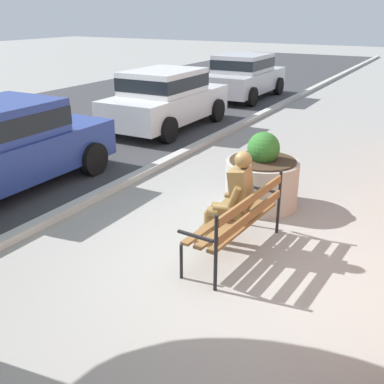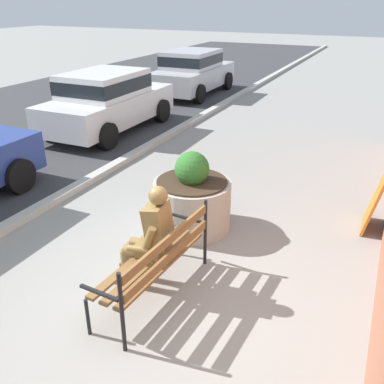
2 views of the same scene
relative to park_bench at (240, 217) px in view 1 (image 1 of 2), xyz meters
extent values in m
plane|color=gray|center=(-0.27, 0.00, -0.54)|extent=(80.00, 80.00, 0.00)
cube|color=#B2AFA8|center=(-0.27, 2.90, -0.48)|extent=(60.00, 0.20, 0.12)
cube|color=brown|center=(0.00, -0.07, -0.09)|extent=(1.70, 0.22, 0.04)
cube|color=brown|center=(0.01, 0.11, -0.09)|extent=(1.70, 0.22, 0.04)
cube|color=brown|center=(0.02, 0.29, -0.09)|extent=(1.70, 0.22, 0.04)
cube|color=brown|center=(-0.01, -0.16, 0.08)|extent=(1.70, 0.14, 0.11)
cube|color=brown|center=(-0.01, -0.16, 0.30)|extent=(1.70, 0.14, 0.11)
cylinder|color=black|center=(-0.86, 0.36, -0.32)|extent=(0.04, 0.04, 0.45)
cylinder|color=black|center=(-0.89, -0.10, -0.07)|extent=(0.04, 0.04, 0.95)
cube|color=black|center=(-0.87, 0.17, 0.08)|extent=(0.07, 0.48, 0.03)
cylinder|color=black|center=(0.90, 0.25, -0.32)|extent=(0.04, 0.04, 0.45)
cylinder|color=black|center=(0.87, -0.22, -0.07)|extent=(0.04, 0.04, 0.95)
cube|color=black|center=(0.89, 0.05, 0.08)|extent=(0.07, 0.48, 0.03)
cube|color=olive|center=(0.15, 0.17, 0.02)|extent=(0.37, 0.35, 0.16)
cube|color=olive|center=(0.16, 0.07, 0.34)|extent=(0.39, 0.33, 0.55)
sphere|color=olive|center=(0.17, 0.06, 0.72)|extent=(0.22, 0.22, 0.22)
cylinder|color=olive|center=(-0.06, 0.07, 0.29)|extent=(0.11, 0.19, 0.29)
cylinder|color=olive|center=(-0.08, 0.20, 0.12)|extent=(0.11, 0.27, 0.10)
cylinder|color=olive|center=(0.38, 0.11, 0.29)|extent=(0.11, 0.19, 0.29)
cylinder|color=olive|center=(0.38, 0.25, 0.12)|extent=(0.11, 0.27, 0.10)
cylinder|color=olive|center=(0.05, 0.30, -0.02)|extent=(0.17, 0.38, 0.14)
cylinder|color=olive|center=(0.03, 0.48, -0.29)|extent=(0.11, 0.11, 0.50)
cube|color=olive|center=(0.02, 0.54, -0.51)|extent=(0.14, 0.25, 0.07)
cylinder|color=olive|center=(0.23, 0.32, -0.02)|extent=(0.17, 0.38, 0.14)
cylinder|color=olive|center=(0.21, 0.50, -0.29)|extent=(0.11, 0.11, 0.50)
cube|color=olive|center=(0.20, 0.56, -0.51)|extent=(0.14, 0.25, 0.07)
cube|color=olive|center=(0.33, 0.61, -0.46)|extent=(0.30, 0.21, 0.16)
cylinder|color=#A8A399|center=(1.70, 0.37, -0.16)|extent=(1.18, 1.18, 0.76)
cylinder|color=#38281C|center=(1.70, 0.37, 0.23)|extent=(1.06, 1.06, 0.03)
sphere|color=#2D6B28|center=(1.70, 0.37, 0.43)|extent=(0.52, 0.52, 0.52)
cube|color=navy|center=(0.18, 4.61, 0.07)|extent=(4.11, 1.74, 0.70)
cylinder|color=black|center=(1.51, 5.48, -0.22)|extent=(0.64, 0.23, 0.64)
cylinder|color=black|center=(1.52, 3.78, -0.22)|extent=(0.64, 0.23, 0.64)
cube|color=silver|center=(5.52, 4.61, 0.07)|extent=(4.11, 1.74, 0.70)
cube|color=silver|center=(5.37, 4.61, 0.72)|extent=(2.15, 1.58, 0.60)
cube|color=black|center=(5.37, 4.61, 0.72)|extent=(2.16, 1.60, 0.33)
cylinder|color=black|center=(6.84, 5.48, -0.22)|extent=(0.64, 0.23, 0.64)
cylinder|color=black|center=(6.86, 3.78, -0.22)|extent=(0.64, 0.23, 0.64)
cylinder|color=black|center=(4.18, 5.45, -0.22)|extent=(0.64, 0.23, 0.64)
cylinder|color=black|center=(4.19, 3.75, -0.22)|extent=(0.64, 0.23, 0.64)
cube|color=#B7B7BC|center=(10.73, 4.61, 0.07)|extent=(4.11, 1.74, 0.70)
cube|color=#B7B7BC|center=(10.58, 4.61, 0.72)|extent=(2.15, 1.58, 0.60)
cube|color=black|center=(10.58, 4.61, 0.72)|extent=(2.16, 1.60, 0.33)
cylinder|color=black|center=(12.06, 5.48, -0.22)|extent=(0.64, 0.23, 0.64)
cylinder|color=black|center=(12.07, 3.78, -0.22)|extent=(0.64, 0.23, 0.64)
cylinder|color=black|center=(9.39, 5.45, -0.22)|extent=(0.64, 0.23, 0.64)
cylinder|color=black|center=(9.41, 3.75, -0.22)|extent=(0.64, 0.23, 0.64)
camera|label=1|loc=(-4.94, -2.10, 2.46)|focal=42.94mm
camera|label=2|loc=(-3.49, -2.10, 2.73)|focal=39.30mm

